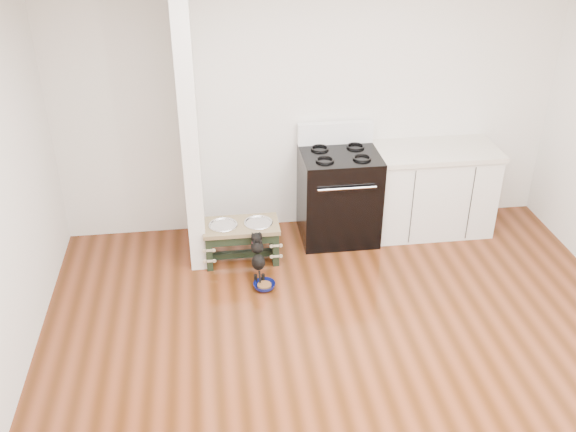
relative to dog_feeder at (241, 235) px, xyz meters
The scene contains 8 objects.
ground 2.00m from the dog_feeder, 67.40° to the right, with size 5.00×5.00×0.00m, color #43200C.
room_shell 2.39m from the dog_feeder, 67.40° to the right, with size 5.00×5.00×5.00m.
partition_wall 1.18m from the dog_feeder, 146.58° to the left, with size 0.15×0.80×2.70m, color silver.
oven_range 1.08m from the dog_feeder, 18.22° to the left, with size 0.76×0.69×1.14m.
cabinet_run 2.03m from the dog_feeder, 10.00° to the left, with size 1.24×0.64×0.91m.
dog_feeder is the anchor object (origin of this frame).
puppy 0.36m from the dog_feeder, 68.85° to the right, with size 0.13×0.37×0.44m.
floor_bowl 0.59m from the dog_feeder, 72.12° to the right, with size 0.22×0.22×0.06m.
Camera 1 is at (-1.01, -3.45, 3.44)m, focal length 40.00 mm.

